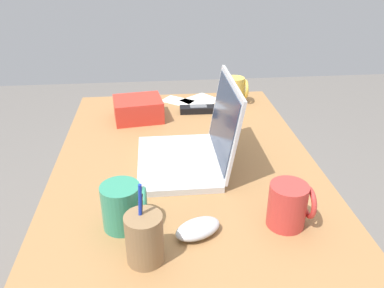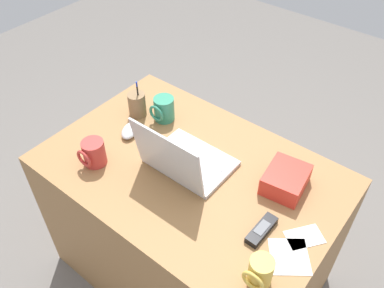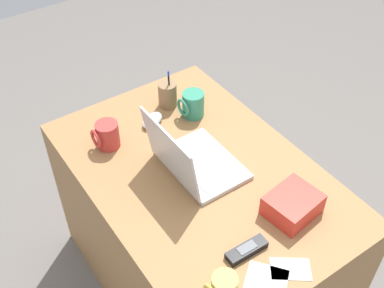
{
  "view_description": "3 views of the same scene",
  "coord_description": "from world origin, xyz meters",
  "px_view_note": "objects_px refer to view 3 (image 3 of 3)",
  "views": [
    {
      "loc": [
        1.02,
        -0.08,
        1.33
      ],
      "look_at": [
        0.01,
        0.02,
        0.8
      ],
      "focal_mm": 36.97,
      "sensor_mm": 36.0,
      "label": 1
    },
    {
      "loc": [
        -0.68,
        0.84,
        1.88
      ],
      "look_at": [
        0.02,
        -0.03,
        0.84
      ],
      "focal_mm": 37.7,
      "sensor_mm": 36.0,
      "label": 2
    },
    {
      "loc": [
        -0.99,
        0.72,
        2.01
      ],
      "look_at": [
        0.05,
        -0.0,
        0.84
      ],
      "focal_mm": 45.23,
      "sensor_mm": 36.0,
      "label": 3
    }
  ],
  "objects_px": {
    "computer_mouse": "(153,120)",
    "snack_bag": "(293,205)",
    "laptop": "(192,161)",
    "coffee_mug_white": "(107,135)",
    "coffee_mug_spare": "(192,105)",
    "pen_holder": "(168,95)",
    "cordless_phone": "(247,250)"
  },
  "relations": [
    {
      "from": "computer_mouse",
      "to": "snack_bag",
      "type": "height_order",
      "value": "snack_bag"
    },
    {
      "from": "laptop",
      "to": "snack_bag",
      "type": "bearing_deg",
      "value": -154.53
    },
    {
      "from": "laptop",
      "to": "snack_bag",
      "type": "xyz_separation_m",
      "value": [
        -0.35,
        -0.17,
        -0.01
      ]
    },
    {
      "from": "coffee_mug_white",
      "to": "computer_mouse",
      "type": "bearing_deg",
      "value": -85.41
    },
    {
      "from": "computer_mouse",
      "to": "coffee_mug_spare",
      "type": "bearing_deg",
      "value": -132.97
    },
    {
      "from": "computer_mouse",
      "to": "snack_bag",
      "type": "distance_m",
      "value": 0.68
    },
    {
      "from": "pen_holder",
      "to": "laptop",
      "type": "bearing_deg",
      "value": 160.15
    },
    {
      "from": "coffee_mug_white",
      "to": "pen_holder",
      "type": "xyz_separation_m",
      "value": [
        0.08,
        -0.32,
        0.0
      ]
    },
    {
      "from": "pen_holder",
      "to": "snack_bag",
      "type": "distance_m",
      "value": 0.73
    },
    {
      "from": "computer_mouse",
      "to": "coffee_mug_white",
      "type": "distance_m",
      "value": 0.22
    },
    {
      "from": "computer_mouse",
      "to": "cordless_phone",
      "type": "distance_m",
      "value": 0.7
    },
    {
      "from": "coffee_mug_white",
      "to": "coffee_mug_spare",
      "type": "height_order",
      "value": "coffee_mug_spare"
    },
    {
      "from": "pen_holder",
      "to": "cordless_phone",
      "type": "bearing_deg",
      "value": 165.61
    },
    {
      "from": "coffee_mug_white",
      "to": "pen_holder",
      "type": "relative_size",
      "value": 0.6
    },
    {
      "from": "cordless_phone",
      "to": "laptop",
      "type": "bearing_deg",
      "value": -8.79
    },
    {
      "from": "pen_holder",
      "to": "snack_bag",
      "type": "xyz_separation_m",
      "value": [
        -0.72,
        -0.03,
        -0.02
      ]
    },
    {
      "from": "cordless_phone",
      "to": "computer_mouse",
      "type": "bearing_deg",
      "value": -6.79
    },
    {
      "from": "cordless_phone",
      "to": "pen_holder",
      "type": "height_order",
      "value": "pen_holder"
    },
    {
      "from": "coffee_mug_white",
      "to": "cordless_phone",
      "type": "distance_m",
      "value": 0.69
    },
    {
      "from": "laptop",
      "to": "computer_mouse",
      "type": "height_order",
      "value": "laptop"
    },
    {
      "from": "pen_holder",
      "to": "snack_bag",
      "type": "bearing_deg",
      "value": -177.69
    },
    {
      "from": "snack_bag",
      "to": "pen_holder",
      "type": "bearing_deg",
      "value": 2.31
    },
    {
      "from": "laptop",
      "to": "coffee_mug_spare",
      "type": "xyz_separation_m",
      "value": [
        0.26,
        -0.18,
        0.0
      ]
    },
    {
      "from": "coffee_mug_spare",
      "to": "pen_holder",
      "type": "height_order",
      "value": "pen_holder"
    },
    {
      "from": "coffee_mug_white",
      "to": "coffee_mug_spare",
      "type": "bearing_deg",
      "value": -94.73
    },
    {
      "from": "computer_mouse",
      "to": "pen_holder",
      "type": "relative_size",
      "value": 0.62
    },
    {
      "from": "laptop",
      "to": "coffee_mug_white",
      "type": "xyz_separation_m",
      "value": [
        0.3,
        0.19,
        0.0
      ]
    },
    {
      "from": "pen_holder",
      "to": "snack_bag",
      "type": "height_order",
      "value": "pen_holder"
    },
    {
      "from": "cordless_phone",
      "to": "pen_holder",
      "type": "relative_size",
      "value": 0.8
    },
    {
      "from": "coffee_mug_white",
      "to": "cordless_phone",
      "type": "bearing_deg",
      "value": -169.31
    },
    {
      "from": "cordless_phone",
      "to": "pen_holder",
      "type": "bearing_deg",
      "value": -14.39
    },
    {
      "from": "laptop",
      "to": "coffee_mug_white",
      "type": "bearing_deg",
      "value": 32.52
    }
  ]
}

